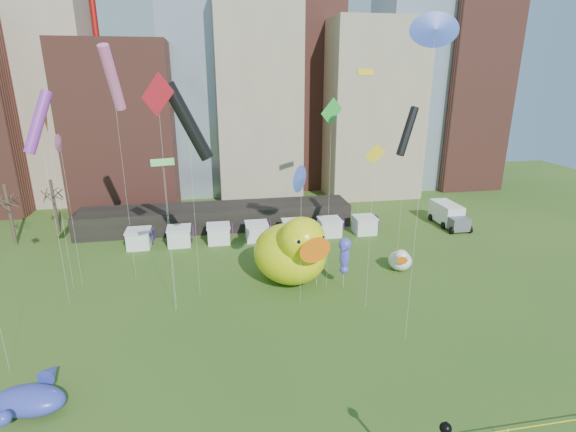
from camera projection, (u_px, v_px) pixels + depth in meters
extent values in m
cube|color=gray|center=(47.00, 75.00, 70.38)|extent=(14.00, 12.00, 42.00)
cube|color=brown|center=(123.00, 127.00, 69.26)|extent=(16.00, 14.00, 26.00)
cube|color=#8C9EB2|center=(195.00, 35.00, 74.31)|extent=(12.00, 12.00, 55.00)
cube|color=gray|center=(257.00, 99.00, 75.49)|extent=(14.00, 14.00, 34.00)
cube|color=gray|center=(369.00, 110.00, 77.62)|extent=(16.00, 14.00, 30.00)
cube|color=#8C9EB2|center=(415.00, 58.00, 80.29)|extent=(14.00, 12.00, 48.00)
cube|color=brown|center=(467.00, 92.00, 81.96)|extent=(12.00, 12.00, 36.00)
cube|color=black|center=(217.00, 217.00, 62.03)|extent=(38.00, 6.00, 3.20)
cube|color=white|center=(139.00, 239.00, 54.87)|extent=(2.80, 2.80, 2.20)
cube|color=red|center=(153.00, 235.00, 55.02)|extent=(0.08, 1.40, 1.60)
cube|color=white|center=(179.00, 237.00, 55.72)|extent=(2.80, 2.80, 2.20)
cube|color=red|center=(193.00, 232.00, 55.87)|extent=(0.08, 1.40, 1.60)
cube|color=white|center=(219.00, 234.00, 56.57)|extent=(2.80, 2.80, 2.20)
cube|color=red|center=(232.00, 230.00, 56.72)|extent=(0.08, 1.40, 1.60)
cube|color=white|center=(257.00, 232.00, 57.41)|extent=(2.80, 2.80, 2.20)
cube|color=red|center=(270.00, 228.00, 57.56)|extent=(0.08, 1.40, 1.60)
cube|color=white|center=(294.00, 230.00, 58.26)|extent=(2.80, 2.80, 2.20)
cube|color=red|center=(307.00, 226.00, 58.41)|extent=(0.08, 1.40, 1.60)
cube|color=white|center=(330.00, 228.00, 59.11)|extent=(2.80, 2.80, 2.20)
cube|color=red|center=(342.00, 223.00, 59.26)|extent=(0.08, 1.40, 1.60)
cube|color=white|center=(364.00, 225.00, 59.95)|extent=(2.80, 2.80, 2.20)
cube|color=red|center=(377.00, 221.00, 60.10)|extent=(0.08, 1.40, 1.60)
cylinder|color=#382B21|center=(10.00, 215.00, 55.02)|extent=(0.44, 0.44, 8.00)
cylinder|color=#382B21|center=(55.00, 206.00, 59.52)|extent=(0.44, 0.44, 7.50)
ellipsoid|color=#DEE80B|center=(290.00, 253.00, 45.47)|extent=(9.56, 10.44, 6.12)
ellipsoid|color=#DEE80B|center=(276.00, 244.00, 48.39)|extent=(2.39, 2.09, 2.48)
sphere|color=#DEE80B|center=(302.00, 240.00, 42.38)|extent=(5.71, 5.71, 4.60)
cone|color=orange|center=(312.00, 248.00, 40.77)|extent=(3.01, 2.70, 2.53)
sphere|color=white|center=(297.00, 240.00, 40.58)|extent=(0.83, 0.83, 0.83)
sphere|color=white|center=(320.00, 236.00, 41.66)|extent=(0.83, 0.83, 0.83)
sphere|color=black|center=(299.00, 242.00, 40.25)|extent=(0.41, 0.41, 0.41)
sphere|color=black|center=(322.00, 237.00, 41.33)|extent=(0.41, 0.41, 0.41)
ellipsoid|color=white|center=(400.00, 261.00, 48.64)|extent=(3.42, 3.70, 2.13)
ellipsoid|color=white|center=(399.00, 257.00, 49.76)|extent=(0.85, 0.75, 0.86)
sphere|color=white|center=(401.00, 257.00, 47.48)|extent=(2.04, 2.04, 1.60)
cone|color=orange|center=(402.00, 260.00, 46.86)|extent=(1.07, 0.97, 0.88)
sphere|color=white|center=(398.00, 256.00, 47.07)|extent=(0.29, 0.29, 0.29)
sphere|color=white|center=(406.00, 257.00, 46.94)|extent=(0.29, 0.29, 0.29)
sphere|color=black|center=(398.00, 257.00, 46.94)|extent=(0.14, 0.14, 0.14)
sphere|color=black|center=(406.00, 257.00, 46.81)|extent=(0.14, 0.14, 0.14)
cylinder|color=silver|center=(317.00, 271.00, 44.67)|extent=(0.03, 0.03, 3.31)
ellipsoid|color=green|center=(317.00, 256.00, 44.16)|extent=(1.15, 1.02, 2.53)
sphere|color=green|center=(318.00, 244.00, 43.61)|extent=(1.55, 1.55, 1.29)
cone|color=green|center=(319.00, 247.00, 43.08)|extent=(0.63, 0.89, 0.45)
sphere|color=green|center=(317.00, 269.00, 44.66)|extent=(0.90, 0.90, 0.90)
cylinder|color=silver|center=(344.00, 272.00, 44.22)|extent=(0.03, 0.03, 3.47)
ellipsoid|color=#4A46D3|center=(344.00, 256.00, 43.69)|extent=(1.25, 1.16, 2.56)
sphere|color=#4A46D3|center=(345.00, 244.00, 43.13)|extent=(1.72, 1.72, 1.31)
cone|color=#4A46D3|center=(347.00, 247.00, 42.60)|extent=(0.75, 0.93, 0.46)
sphere|color=#4A46D3|center=(344.00, 269.00, 44.19)|extent=(0.92, 0.92, 0.92)
ellipsoid|color=#423EAA|center=(30.00, 400.00, 27.89)|extent=(5.09, 3.49, 1.79)
cone|color=#423EAA|center=(51.00, 372.00, 30.18)|extent=(1.54, 1.68, 1.25)
sphere|color=#423EAA|center=(4.00, 419.00, 25.46)|extent=(0.89, 0.89, 0.89)
sphere|color=black|center=(446.00, 428.00, 20.27)|extent=(0.57, 0.57, 0.57)
cone|color=black|center=(446.00, 423.00, 20.18)|extent=(0.21, 0.21, 0.26)
cube|color=white|center=(446.00, 212.00, 63.54)|extent=(2.76, 5.64, 2.81)
cube|color=#595960|center=(459.00, 224.00, 60.34)|extent=(2.60, 2.05, 1.80)
cylinder|color=black|center=(443.00, 225.00, 61.80)|extent=(0.29, 1.01, 1.01)
cylinder|color=black|center=(461.00, 224.00, 62.24)|extent=(0.29, 1.01, 1.01)
cylinder|color=black|center=(430.00, 217.00, 65.38)|extent=(0.29, 1.01, 1.01)
cylinder|color=black|center=(448.00, 216.00, 65.82)|extent=(0.29, 1.01, 1.01)
cylinder|color=silver|center=(72.00, 217.00, 43.42)|extent=(0.02, 0.02, 14.77)
cone|color=pink|center=(60.00, 143.00, 41.14)|extent=(0.30, 1.70, 1.69)
cylinder|color=silver|center=(195.00, 215.00, 40.38)|extent=(0.02, 0.02, 16.98)
cylinder|color=black|center=(188.00, 122.00, 37.77)|extent=(4.13, 1.40, 6.93)
cylinder|color=silver|center=(170.00, 241.00, 37.94)|extent=(0.02, 0.02, 14.02)
cube|color=green|center=(162.00, 162.00, 35.78)|extent=(1.94, 0.75, 0.60)
cylinder|color=silver|center=(370.00, 235.00, 38.80)|extent=(0.02, 0.02, 14.54)
cube|color=yellow|center=(375.00, 154.00, 36.56)|extent=(1.78, 0.04, 1.78)
cylinder|color=silver|center=(418.00, 202.00, 32.33)|extent=(0.02, 0.02, 23.75)
cone|color=blue|center=(435.00, 30.00, 28.68)|extent=(2.27, 0.63, 2.26)
cylinder|color=silver|center=(60.00, 207.00, 41.41)|extent=(0.02, 0.02, 17.79)
cube|color=orange|center=(44.00, 112.00, 38.67)|extent=(0.78, 3.44, 3.51)
cylinder|color=silver|center=(55.00, 219.00, 38.76)|extent=(0.02, 0.02, 17.17)
cylinder|color=purple|center=(38.00, 122.00, 36.12)|extent=(2.87, 2.81, 5.30)
cylinder|color=silver|center=(168.00, 211.00, 37.49)|extent=(0.02, 0.02, 19.40)
cube|color=red|center=(158.00, 95.00, 34.51)|extent=(2.81, 2.09, 3.48)
cylinder|color=silver|center=(125.00, 186.00, 43.29)|extent=(0.02, 0.02, 20.63)
cylinder|color=pink|center=(112.00, 78.00, 40.11)|extent=(1.60, 3.67, 6.04)
cylinder|color=silver|center=(401.00, 206.00, 45.46)|extent=(0.02, 0.02, 15.58)
cylinder|color=black|center=(407.00, 131.00, 43.06)|extent=(2.82, 2.29, 4.85)
cylinder|color=silver|center=(329.00, 205.00, 42.22)|extent=(0.02, 0.02, 17.76)
cube|color=green|center=(332.00, 111.00, 39.49)|extent=(2.28, 1.00, 2.46)
cylinder|color=silver|center=(361.00, 163.00, 53.43)|extent=(0.02, 0.02, 21.25)
cube|color=yellow|center=(365.00, 72.00, 50.16)|extent=(2.35, 1.28, 0.75)
cylinder|color=silver|center=(301.00, 244.00, 39.79)|extent=(0.02, 0.02, 12.22)
cone|color=blue|center=(301.00, 179.00, 37.90)|extent=(1.46, 2.15, 2.34)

